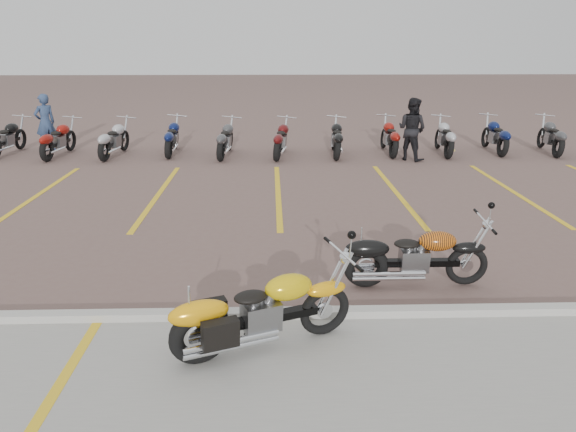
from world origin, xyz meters
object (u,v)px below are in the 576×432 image
at_px(person_a, 45,123).
at_px(yellow_cruiser, 259,314).
at_px(flame_cruiser, 412,259).
at_px(person_b, 412,129).

bearing_deg(person_a, yellow_cruiser, 74.53).
xyz_separation_m(yellow_cruiser, person_a, (-6.83, 12.07, 0.45)).
relative_size(yellow_cruiser, person_a, 1.15).
height_order(flame_cruiser, person_a, person_a).
distance_m(person_a, person_b, 11.16).
xyz_separation_m(person_a, person_b, (11.02, -1.73, 0.01)).
relative_size(person_a, person_b, 0.99).
distance_m(flame_cruiser, person_b, 8.96).
bearing_deg(yellow_cruiser, flame_cruiser, 16.12).
bearing_deg(yellow_cruiser, person_a, 97.94).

